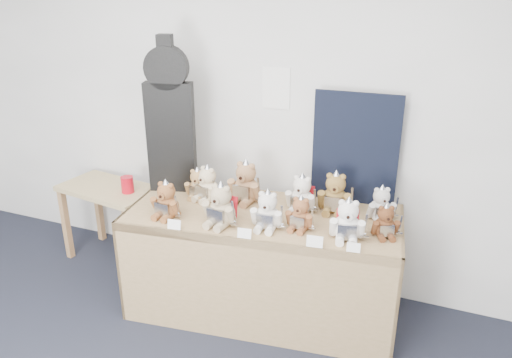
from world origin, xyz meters
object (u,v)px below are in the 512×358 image
at_px(teddy_back_left, 207,185).
at_px(teddy_back_centre_left, 246,184).
at_px(red_cup, 127,185).
at_px(teddy_back_centre_right, 301,195).
at_px(guitar_case, 170,118).
at_px(teddy_back_end, 381,205).
at_px(display_table, 260,240).
at_px(teddy_front_centre, 267,212).
at_px(side_table, 110,200).
at_px(teddy_front_left, 221,207).
at_px(teddy_front_right, 300,215).
at_px(teddy_front_far_right, 348,222).
at_px(teddy_front_end, 385,223).
at_px(teddy_back_far_left, 198,185).
at_px(teddy_front_far_left, 166,201).
at_px(teddy_back_right, 335,194).

height_order(teddy_back_left, teddy_back_centre_left, teddy_back_centre_left).
bearing_deg(teddy_back_left, red_cup, -169.44).
bearing_deg(teddy_back_centre_right, guitar_case, -177.50).
bearing_deg(teddy_back_end, display_table, 173.05).
bearing_deg(teddy_front_centre, side_table, 161.76).
relative_size(display_table, red_cup, 14.71).
bearing_deg(teddy_front_left, teddy_front_right, 22.17).
distance_m(teddy_back_centre_right, teddy_back_end, 0.53).
relative_size(display_table, teddy_back_centre_right, 6.67).
bearing_deg(teddy_front_far_right, teddy_front_end, 18.51).
xyz_separation_m(teddy_front_left, teddy_back_far_left, (-0.34, 0.32, -0.03)).
bearing_deg(teddy_back_left, side_table, -169.74).
xyz_separation_m(side_table, teddy_front_right, (1.73, -0.30, 0.32)).
bearing_deg(teddy_back_far_left, teddy_front_right, -23.57).
distance_m(teddy_front_far_right, teddy_back_left, 1.07).
bearing_deg(red_cup, side_table, 171.91).
height_order(teddy_front_end, teddy_back_end, teddy_back_end).
height_order(teddy_front_right, teddy_back_far_left, teddy_front_right).
relative_size(display_table, teddy_back_centre_left, 5.77).
bearing_deg(display_table, teddy_back_far_left, 157.62).
xyz_separation_m(side_table, teddy_back_end, (2.18, 0.03, 0.33)).
bearing_deg(teddy_front_far_left, teddy_front_centre, 10.67).
height_order(teddy_front_right, teddy_back_left, teddy_back_left).
bearing_deg(teddy_back_right, red_cup, 175.89).
xyz_separation_m(side_table, teddy_back_far_left, (0.89, -0.11, 0.32)).
distance_m(teddy_front_left, teddy_back_left, 0.41).
bearing_deg(teddy_front_left, teddy_front_far_left, -168.23).
xyz_separation_m(teddy_front_left, teddy_back_left, (-0.26, 0.31, -0.01)).
bearing_deg(red_cup, teddy_back_right, 2.12).
bearing_deg(teddy_front_end, teddy_front_left, 170.07).
distance_m(teddy_front_far_left, teddy_back_end, 1.42).
xyz_separation_m(teddy_front_left, teddy_front_centre, (0.29, 0.06, -0.01)).
bearing_deg(teddy_back_centre_left, teddy_front_left, -85.79).
height_order(red_cup, teddy_front_centre, teddy_front_centre).
relative_size(teddy_front_centre, teddy_back_right, 0.90).
relative_size(teddy_front_far_left, teddy_back_centre_left, 0.84).
xyz_separation_m(guitar_case, teddy_back_end, (1.53, 0.07, -0.45)).
bearing_deg(teddy_back_centre_left, teddy_back_left, -158.33).
height_order(display_table, teddy_front_centre, teddy_front_centre).
bearing_deg(display_table, teddy_back_left, 156.31).
xyz_separation_m(display_table, teddy_back_left, (-0.46, 0.13, 0.28)).
bearing_deg(teddy_front_far_left, teddy_back_centre_right, 30.45).
distance_m(display_table, teddy_back_left, 0.55).
distance_m(teddy_front_centre, teddy_front_far_right, 0.50).
relative_size(display_table, teddy_front_left, 6.10).
relative_size(teddy_front_far_left, teddy_back_right, 0.89).
relative_size(teddy_front_end, teddy_back_centre_left, 0.70).
relative_size(display_table, teddy_front_far_left, 6.90).
height_order(teddy_front_left, teddy_back_centre_left, teddy_back_centre_left).
bearing_deg(display_table, red_cup, 162.20).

